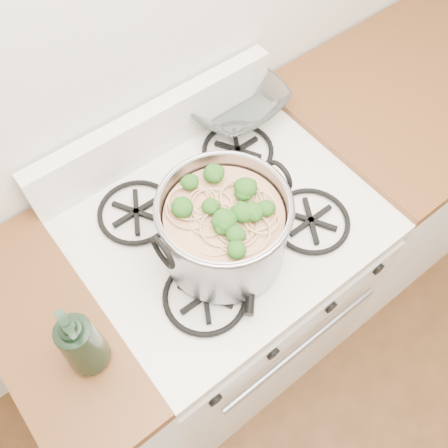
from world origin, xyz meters
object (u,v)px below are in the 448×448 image
gas_range (224,292)px  glass_bowl (232,106)px  stock_pot (224,229)px  bottle (79,340)px  spatula (256,220)px

gas_range → glass_bowl: bearing=48.4°
stock_pot → bottle: bearing=-175.1°
spatula → glass_bowl: size_ratio=2.64×
stock_pot → spatula: bearing=5.7°
glass_bowl → stock_pot: bearing=-130.8°
spatula → glass_bowl: glass_bowl is taller
stock_pot → bottle: size_ratio=1.42×
gas_range → glass_bowl: size_ratio=7.86×
stock_pot → spatula: size_ratio=1.08×
bottle → gas_range: bearing=14.2°
spatula → glass_bowl: 0.40m
spatula → bottle: size_ratio=1.31×
gas_range → bottle: bearing=-166.0°
gas_range → glass_bowl: (0.25, 0.28, 0.50)m
stock_pot → bottle: 0.39m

